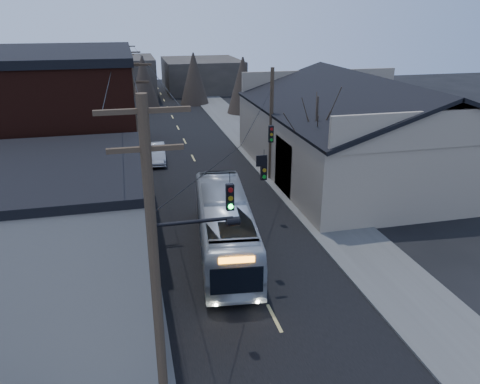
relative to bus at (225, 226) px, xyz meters
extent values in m
cube|color=black|center=(0.82, 15.74, -1.55)|extent=(9.00, 110.00, 0.02)
cube|color=#474744|center=(-5.68, 15.74, -1.50)|extent=(4.00, 110.00, 0.12)
cube|color=#474744|center=(7.32, 15.74, -1.50)|extent=(4.00, 110.00, 0.12)
cube|color=gray|center=(-8.18, -5.26, 1.94)|extent=(8.00, 8.00, 7.00)
cube|color=black|center=(-9.18, 5.74, 3.44)|extent=(10.00, 12.00, 10.00)
cube|color=#2D2924|center=(-8.68, 21.74, 1.94)|extent=(9.00, 14.00, 7.00)
cube|color=gray|center=(13.82, 10.74, 0.94)|extent=(16.00, 20.00, 5.00)
cube|color=black|center=(9.82, 10.74, 4.74)|extent=(8.16, 20.60, 2.86)
cube|color=black|center=(17.82, 10.74, 4.74)|extent=(8.16, 20.60, 2.86)
cube|color=#2D2924|center=(-5.18, 50.74, 1.44)|extent=(10.00, 12.00, 6.00)
cube|color=#2D2924|center=(7.82, 55.74, 0.94)|extent=(12.00, 14.00, 5.00)
cone|color=black|center=(7.32, 5.74, 2.04)|extent=(0.40, 0.40, 7.20)
cylinder|color=#382B1E|center=(-4.18, -11.26, 3.69)|extent=(0.28, 0.28, 10.50)
cube|color=#382B1E|center=(-4.18, -11.26, 8.54)|extent=(2.20, 0.12, 0.12)
cylinder|color=#382B1E|center=(-4.18, 3.74, 3.44)|extent=(0.28, 0.28, 10.00)
cube|color=#382B1E|center=(-4.18, 3.74, 8.04)|extent=(2.20, 0.12, 0.12)
cylinder|color=#382B1E|center=(-4.18, 18.74, 3.19)|extent=(0.28, 0.28, 9.50)
cube|color=#382B1E|center=(-4.18, 18.74, 7.54)|extent=(2.20, 0.12, 0.12)
cylinder|color=#382B1E|center=(-4.18, 33.74, 2.94)|extent=(0.28, 0.28, 9.00)
cube|color=#382B1E|center=(-4.18, 33.74, 7.04)|extent=(2.20, 0.12, 0.12)
cylinder|color=#382B1E|center=(5.82, 10.74, 2.69)|extent=(0.28, 0.28, 8.50)
cube|color=black|center=(-1.18, -6.76, 4.39)|extent=(0.28, 0.20, 1.00)
cube|color=black|center=(1.42, -2.26, 3.79)|extent=(0.28, 0.20, 1.00)
cube|color=black|center=(3.62, 3.74, 3.89)|extent=(0.28, 0.20, 1.00)
imported|color=#B0B7BD|center=(0.00, 0.00, 0.00)|extent=(3.91, 11.45, 3.13)
imported|color=#B5B8BD|center=(-2.49, 17.41, -0.78)|extent=(1.84, 4.79, 1.56)
camera|label=1|loc=(-4.51, -22.09, 10.65)|focal=35.00mm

